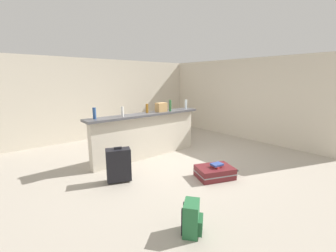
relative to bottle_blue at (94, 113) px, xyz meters
name	(u,v)px	position (x,y,z in m)	size (l,w,h in m)	color
ground_plane	(171,159)	(1.64, -0.47, -1.23)	(13.00, 13.00, 0.05)	#ADA393
wall_back	(112,98)	(1.64, 2.58, 0.05)	(6.60, 0.10, 2.50)	beige
wall_right	(236,99)	(4.69, -0.17, 0.05)	(0.10, 6.00, 2.50)	beige
partition_half_wall	(147,136)	(1.24, -0.04, -0.68)	(2.80, 0.20, 1.03)	beige
bar_countertop	(147,114)	(1.24, -0.04, -0.14)	(2.96, 0.40, 0.05)	#4C4C51
bottle_blue	(94,113)	(0.00, 0.00, 0.00)	(0.07, 0.07, 0.23)	#284C89
bottle_white	(122,112)	(0.57, -0.11, -0.01)	(0.06, 0.06, 0.22)	silver
bottle_amber	(147,108)	(1.29, 0.01, -0.01)	(0.06, 0.06, 0.21)	#9E661E
bottle_green	(170,106)	(1.90, -0.12, 0.03)	(0.06, 0.06, 0.28)	#2D6B38
bottle_clear	(186,104)	(2.49, -0.09, 0.01)	(0.06, 0.06, 0.25)	silver
grocery_bag	(161,107)	(1.67, -0.05, -0.01)	(0.26, 0.18, 0.22)	tan
dining_table	(167,118)	(2.81, 1.13, -0.55)	(1.10, 0.80, 0.74)	brown
dining_chair_near_partition	(175,124)	(2.71, 0.62, -0.69)	(0.41, 0.41, 0.93)	#9E754C
suitcase_flat_maroon	(215,172)	(1.58, -1.85, -1.09)	(0.89, 0.71, 0.22)	maroon
backpack_green	(192,219)	(0.09, -2.69, -1.00)	(0.34, 0.34, 0.42)	#286B3D
suitcase_upright_black	(119,165)	(0.07, -0.81, -0.87)	(0.50, 0.39, 0.67)	black
book_stack	(217,165)	(1.61, -1.87, -0.95)	(0.26, 0.20, 0.07)	#AD2D2D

